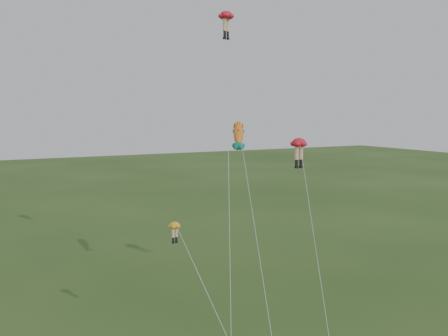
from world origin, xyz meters
name	(u,v)px	position (x,y,z in m)	size (l,w,h in m)	color
legs_kite_red_high	(226,22)	(3.02, 10.90, 23.30)	(6.70, 12.41, 24.30)	red
legs_kite_red_mid	(299,147)	(6.85, 5.48, 12.93)	(4.72, 10.03, 13.68)	red
legs_kite_yellow	(179,236)	(-5.24, 1.84, 7.80)	(2.36, 7.51, 8.69)	orange
fish_kite	(239,135)	(2.57, 7.90, 13.95)	(4.53, 12.30, 15.22)	yellow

